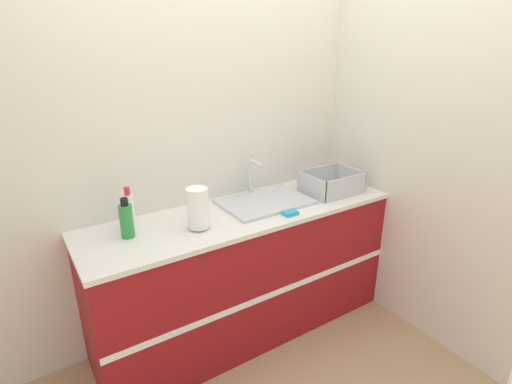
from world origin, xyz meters
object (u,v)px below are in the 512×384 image
(dish_rack, at_px, (331,185))
(bottle_green, at_px, (126,220))
(paper_towel_roll, at_px, (198,208))
(sink, at_px, (264,200))
(bottle_white_spray, at_px, (129,211))

(dish_rack, distance_m, bottle_green, 1.41)
(dish_rack, bearing_deg, paper_towel_roll, -178.78)
(sink, height_order, paper_towel_roll, sink)
(paper_towel_roll, distance_m, bottle_green, 0.39)
(sink, relative_size, bottle_green, 2.52)
(dish_rack, xyz_separation_m, bottle_white_spray, (-1.36, 0.18, 0.06))
(paper_towel_roll, xyz_separation_m, bottle_white_spray, (-0.32, 0.20, -0.01))
(sink, xyz_separation_m, bottle_white_spray, (-0.85, 0.09, 0.09))
(sink, xyz_separation_m, paper_towel_roll, (-0.53, -0.11, 0.11))
(sink, bearing_deg, paper_towel_roll, -168.00)
(bottle_white_spray, bearing_deg, sink, -6.08)
(sink, xyz_separation_m, bottle_green, (-0.90, 0.00, 0.08))
(bottle_green, height_order, bottle_white_spray, bottle_white_spray)
(bottle_green, bearing_deg, sink, -0.18)
(dish_rack, relative_size, bottle_white_spray, 1.51)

